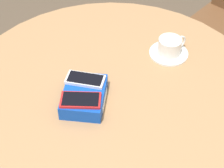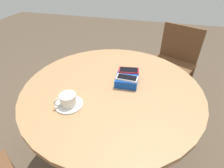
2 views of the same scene
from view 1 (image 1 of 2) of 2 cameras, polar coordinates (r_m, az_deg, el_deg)
name	(u,v)px [view 1 (image 1 of 2)]	position (r m, az deg, el deg)	size (l,w,h in m)	color
round_table	(112,108)	(1.39, 0.00, -3.75)	(1.10, 1.10, 0.71)	#2D2D2D
phone_box	(84,96)	(1.26, -4.25, -1.90)	(0.19, 0.15, 0.05)	#0F42AD
phone_red	(81,100)	(1.20, -4.81, -2.44)	(0.09, 0.14, 0.01)	red
phone_white	(85,79)	(1.27, -4.10, 0.69)	(0.07, 0.13, 0.01)	silver
saucer	(169,53)	(1.47, 8.62, 4.66)	(0.15, 0.15, 0.01)	silver
coffee_cup	(170,46)	(1.45, 8.86, 5.79)	(0.10, 0.10, 0.06)	silver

